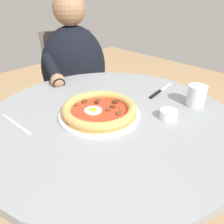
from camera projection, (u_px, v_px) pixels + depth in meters
name	position (u px, v px, depth m)	size (l,w,h in m)	color
dining_table	(110.00, 147.00, 0.87)	(0.91, 0.91, 0.74)	gray
pizza_on_plate	(99.00, 110.00, 0.78)	(0.30, 0.30, 0.04)	white
water_glass	(196.00, 97.00, 0.84)	(0.07, 0.07, 0.08)	silver
steak_knife	(158.00, 92.00, 0.96)	(0.04, 0.21, 0.01)	silver
ramekin_capers	(169.00, 114.00, 0.76)	(0.06, 0.06, 0.03)	white
fork_utensil	(16.00, 124.00, 0.74)	(0.18, 0.02, 0.00)	#BCBCC1
diner_person	(77.00, 97.00, 1.44)	(0.46, 0.52, 1.14)	#282833
cafe_chair_diner	(73.00, 86.00, 1.55)	(0.51, 0.51, 0.90)	#504A45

